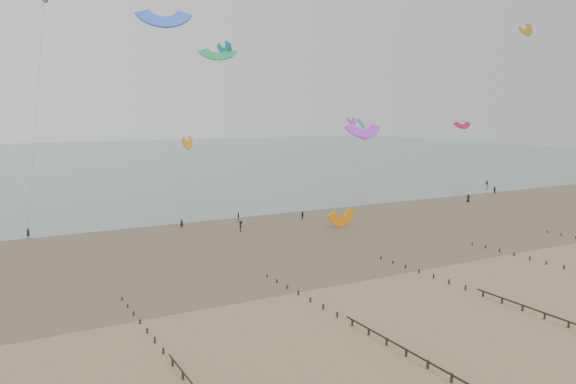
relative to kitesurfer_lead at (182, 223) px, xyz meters
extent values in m
plane|color=brown|center=(13.86, -46.31, -0.80)|extent=(500.00, 500.00, 0.00)
plane|color=#475654|center=(13.86, 153.69, -0.77)|extent=(500.00, 500.00, 0.00)
plane|color=#473A28|center=(13.86, -11.31, -0.79)|extent=(500.00, 500.00, 0.00)
ellipsoid|color=slate|center=(-4.14, -24.31, -0.79)|extent=(23.60, 14.36, 0.01)
ellipsoid|color=slate|center=(25.86, -8.31, -0.79)|extent=(33.64, 18.32, 0.01)
ellipsoid|color=slate|center=(58.86, -16.31, -0.79)|extent=(19.65, 13.67, 0.01)
ellipsoid|color=slate|center=(-26.14, -6.31, -0.79)|extent=(26.95, 14.22, 0.01)
cube|color=black|center=(-18.14, -55.36, -0.51)|extent=(0.16, 0.16, 0.68)
cube|color=black|center=(-18.14, -52.73, -0.52)|extent=(0.16, 0.16, 0.65)
cube|color=black|center=(-18.14, -50.10, -0.54)|extent=(0.16, 0.16, 0.62)
cube|color=black|center=(-18.14, -47.47, -0.55)|extent=(0.16, 0.16, 0.59)
cube|color=black|center=(-18.14, -44.83, -0.57)|extent=(0.16, 0.16, 0.57)
cube|color=black|center=(-18.14, -42.20, -0.58)|extent=(0.16, 0.16, 0.54)
cube|color=black|center=(-18.14, -39.57, -0.60)|extent=(0.16, 0.16, 0.51)
cube|color=black|center=(-18.14, -36.94, -0.61)|extent=(0.16, 0.16, 0.48)
cube|color=black|center=(-18.14, -34.31, -0.63)|extent=(0.16, 0.16, 0.45)
cube|color=black|center=(-0.14, -65.89, -0.45)|extent=(0.16, 0.16, 0.80)
cube|color=black|center=(-0.14, -63.26, -0.47)|extent=(0.16, 0.16, 0.77)
cube|color=black|center=(-0.14, -60.62, -0.48)|extent=(0.16, 0.16, 0.74)
cube|color=black|center=(-0.14, -57.99, -0.50)|extent=(0.16, 0.16, 0.71)
cube|color=black|center=(-0.14, -55.36, -0.51)|extent=(0.16, 0.16, 0.68)
cube|color=black|center=(-0.14, -52.73, -0.52)|extent=(0.16, 0.16, 0.65)
cube|color=black|center=(-0.14, -50.10, -0.54)|extent=(0.16, 0.16, 0.62)
cube|color=black|center=(-0.14, -47.47, -0.55)|extent=(0.16, 0.16, 0.59)
cube|color=black|center=(-0.14, -44.83, -0.57)|extent=(0.16, 0.16, 0.57)
cube|color=black|center=(-0.14, -42.20, -0.58)|extent=(0.16, 0.16, 0.54)
cube|color=black|center=(-0.14, -39.57, -0.60)|extent=(0.16, 0.16, 0.51)
cube|color=black|center=(-0.14, -36.94, -0.61)|extent=(0.16, 0.16, 0.48)
cube|color=black|center=(-0.14, -34.31, -0.63)|extent=(0.16, 0.16, 0.45)
cube|color=black|center=(17.86, -63.26, -0.47)|extent=(0.16, 0.16, 0.77)
cube|color=black|center=(17.86, -60.62, -0.48)|extent=(0.16, 0.16, 0.74)
cube|color=black|center=(17.86, -57.99, -0.50)|extent=(0.16, 0.16, 0.71)
cube|color=black|center=(17.86, -55.36, -0.51)|extent=(0.16, 0.16, 0.68)
cube|color=black|center=(17.86, -52.73, -0.52)|extent=(0.16, 0.16, 0.65)
cube|color=black|center=(17.86, -50.10, -0.54)|extent=(0.16, 0.16, 0.62)
cube|color=black|center=(17.86, -47.47, -0.55)|extent=(0.16, 0.16, 0.59)
cube|color=black|center=(17.86, -44.83, -0.57)|extent=(0.16, 0.16, 0.57)
cube|color=black|center=(17.86, -42.20, -0.58)|extent=(0.16, 0.16, 0.54)
cube|color=black|center=(17.86, -39.57, -0.60)|extent=(0.16, 0.16, 0.51)
cube|color=black|center=(17.86, -36.94, -0.61)|extent=(0.16, 0.16, 0.48)
cube|color=black|center=(17.86, -34.31, -0.63)|extent=(0.16, 0.16, 0.45)
cube|color=black|center=(35.86, -50.10, -0.54)|extent=(0.16, 0.16, 0.62)
cube|color=black|center=(35.86, -47.47, -0.55)|extent=(0.16, 0.16, 0.59)
cube|color=black|center=(35.86, -44.83, -0.57)|extent=(0.16, 0.16, 0.57)
cube|color=black|center=(35.86, -42.20, -0.58)|extent=(0.16, 0.16, 0.54)
cube|color=black|center=(35.86, -39.57, -0.60)|extent=(0.16, 0.16, 0.51)
cube|color=black|center=(35.86, -36.94, -0.61)|extent=(0.16, 0.16, 0.48)
cube|color=black|center=(35.86, -34.31, -0.63)|extent=(0.16, 0.16, 0.45)
cube|color=black|center=(53.86, -39.57, -0.60)|extent=(0.16, 0.16, 0.51)
cube|color=black|center=(53.86, -36.94, -0.61)|extent=(0.16, 0.16, 0.48)
cube|color=black|center=(53.86, -34.31, -0.63)|extent=(0.16, 0.16, 0.45)
imported|color=black|center=(0.00, 0.00, 0.00)|extent=(0.60, 0.41, 1.60)
imported|color=black|center=(92.20, 13.07, -0.01)|extent=(1.48, 0.54, 1.58)
imported|color=black|center=(82.77, 2.29, 0.08)|extent=(0.83, 0.98, 1.77)
imported|color=black|center=(23.08, -3.59, -0.02)|extent=(0.77, 0.61, 1.55)
imported|color=black|center=(66.91, -4.04, 0.10)|extent=(0.76, 0.99, 1.81)
imported|color=black|center=(-24.75, 4.29, 0.04)|extent=(0.73, 0.68, 1.68)
imported|color=black|center=(11.68, 1.35, -0.02)|extent=(0.77, 0.99, 1.57)
imported|color=black|center=(7.98, -8.06, 0.15)|extent=(1.25, 1.41, 1.89)
camera|label=1|loc=(-30.87, -95.43, 19.99)|focal=35.00mm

